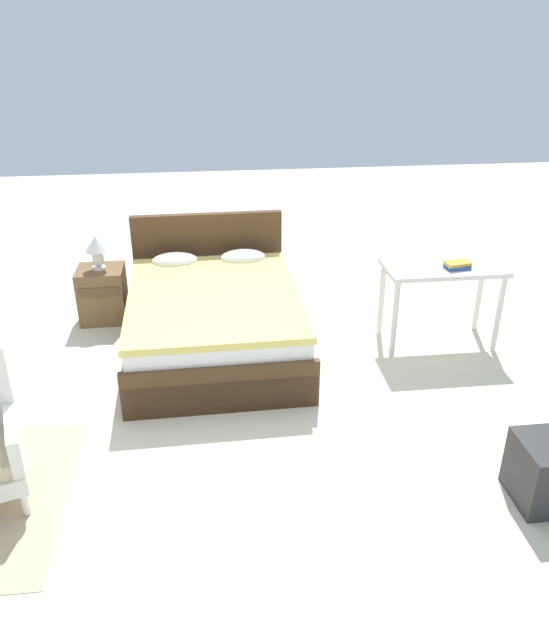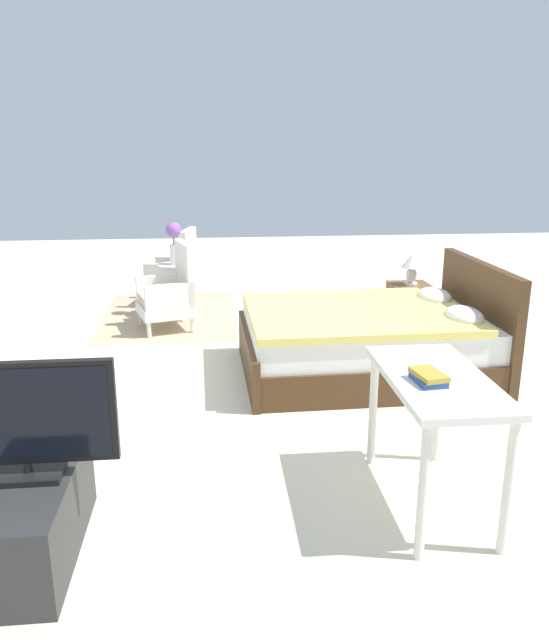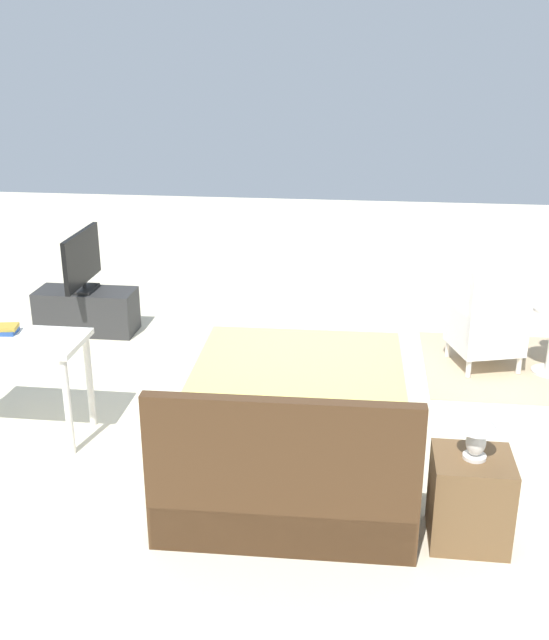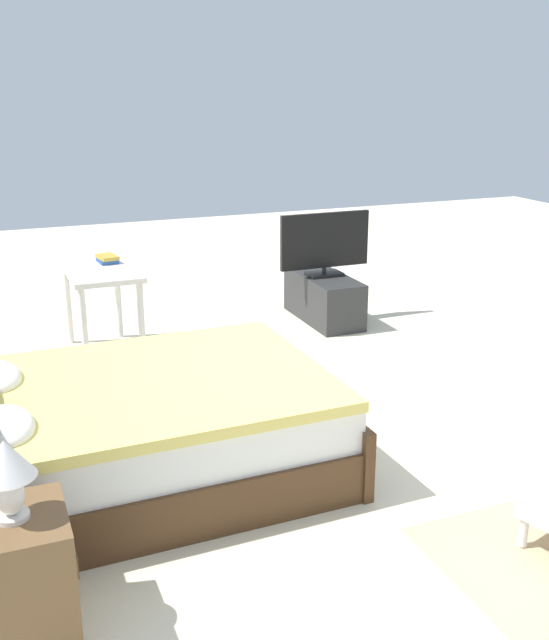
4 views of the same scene
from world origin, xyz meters
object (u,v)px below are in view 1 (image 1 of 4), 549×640
(bed, at_px, (214,316))
(book_stack, at_px, (457,265))
(nightstand, at_px, (103,294))
(table_lamp, at_px, (96,247))
(vanity_desk, at_px, (443,277))

(bed, relative_size, book_stack, 9.15)
(nightstand, xyz_separation_m, table_lamp, (0.00, 0.00, 0.48))
(vanity_desk, height_order, book_stack, book_stack)
(vanity_desk, relative_size, book_stack, 4.51)
(table_lamp, height_order, vanity_desk, table_lamp)
(nightstand, xyz_separation_m, book_stack, (3.17, -0.93, 0.52))
(book_stack, bearing_deg, vanity_desk, 136.58)
(nightstand, relative_size, vanity_desk, 0.51)
(table_lamp, relative_size, vanity_desk, 0.32)
(bed, relative_size, table_lamp, 6.40)
(bed, height_order, book_stack, bed)
(bed, relative_size, vanity_desk, 2.03)
(vanity_desk, xyz_separation_m, book_stack, (0.08, -0.08, 0.14))
(table_lamp, bearing_deg, nightstand, -90.00)
(nightstand, distance_m, table_lamp, 0.48)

